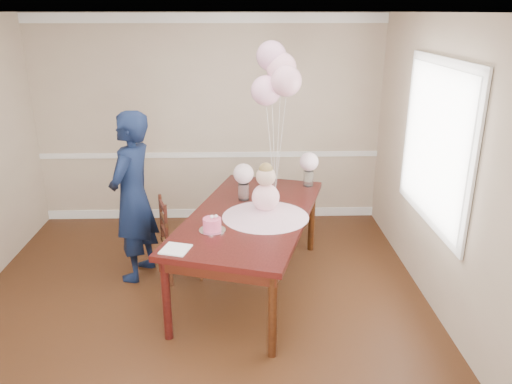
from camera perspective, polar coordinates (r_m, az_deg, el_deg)
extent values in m
cube|color=black|center=(4.81, -6.63, -14.45)|extent=(4.50, 5.00, 0.00)
cube|color=white|center=(3.97, -8.26, 19.64)|extent=(4.50, 5.00, 0.02)
cube|color=tan|center=(6.61, -5.40, 8.03)|extent=(4.50, 0.02, 2.70)
cube|color=tan|center=(4.57, 22.01, 1.15)|extent=(0.02, 5.00, 2.70)
cube|color=white|center=(6.71, -5.28, 4.25)|extent=(4.50, 0.02, 0.07)
cube|color=white|center=(6.46, -5.79, 19.19)|extent=(4.50, 0.02, 0.12)
cube|color=white|center=(6.98, -5.07, -2.40)|extent=(4.50, 0.02, 0.12)
cube|color=white|center=(4.95, 19.86, 5.22)|extent=(0.02, 1.66, 1.56)
cube|color=white|center=(4.94, 19.66, 5.23)|extent=(0.01, 1.50, 1.40)
cube|color=black|center=(4.94, -0.63, -2.69)|extent=(1.70, 2.45, 0.06)
cube|color=black|center=(4.98, -0.63, -3.57)|extent=(1.56, 2.31, 0.11)
cylinder|color=black|center=(4.43, -10.20, -11.98)|extent=(0.10, 0.10, 0.78)
cylinder|color=black|center=(4.16, 1.90, -13.92)|extent=(0.10, 0.10, 0.78)
cylinder|color=black|center=(6.13, -2.28, -2.28)|extent=(0.10, 0.10, 0.78)
cylinder|color=black|center=(5.94, 6.37, -3.14)|extent=(0.10, 0.10, 0.78)
cone|color=#DCA2B6|center=(4.82, 1.09, -2.22)|extent=(1.05, 1.05, 0.11)
sphere|color=#FFA1D6|center=(4.77, 1.11, -0.61)|extent=(0.27, 0.27, 0.27)
sphere|color=#CCA48C|center=(4.70, 1.12, 1.80)|extent=(0.19, 0.19, 0.19)
sphere|color=olive|center=(4.68, 1.13, 2.57)|extent=(0.13, 0.13, 0.13)
cylinder|color=silver|center=(4.56, -5.02, -4.37)|extent=(0.30, 0.30, 0.01)
cylinder|color=#DE4670|center=(4.53, -5.04, -3.68)|extent=(0.21, 0.21, 0.11)
sphere|color=white|center=(4.50, -5.07, -2.84)|extent=(0.03, 0.03, 0.03)
sphere|color=silver|center=(4.51, -4.57, -2.78)|extent=(0.03, 0.03, 0.03)
cylinder|color=silver|center=(5.24, -1.42, 0.03)|extent=(0.14, 0.14, 0.18)
sphere|color=beige|center=(5.18, -1.44, 2.11)|extent=(0.21, 0.21, 0.21)
cylinder|color=white|center=(5.69, 6.01, 1.54)|extent=(0.14, 0.14, 0.18)
sphere|color=#FCD3DF|center=(5.63, 6.08, 3.47)|extent=(0.21, 0.21, 0.21)
cube|color=white|center=(4.24, -9.17, -6.47)|extent=(0.28, 0.28, 0.01)
cylinder|color=silver|center=(5.46, 2.20, -0.03)|extent=(0.06, 0.06, 0.02)
sphere|color=#FFB4D4|center=(5.21, 1.14, 11.51)|extent=(0.31, 0.31, 0.31)
sphere|color=#EAA6B7|center=(5.09, 3.49, 12.55)|extent=(0.31, 0.31, 0.31)
sphere|color=#EEA9B9|center=(5.26, 2.91, 14.01)|extent=(0.31, 0.31, 0.31)
sphere|color=#D99AB8|center=(5.29, 1.77, 15.27)|extent=(0.31, 0.31, 0.31)
cylinder|color=white|center=(5.33, 1.68, 4.74)|extent=(0.10, 0.03, 0.93)
cylinder|color=silver|center=(5.26, 2.80, 5.16)|extent=(0.09, 0.09, 1.04)
cylinder|color=silver|center=(5.34, 2.53, 5.99)|extent=(0.05, 0.10, 1.15)
cylinder|color=white|center=(5.35, 1.98, 6.63)|extent=(0.06, 0.14, 1.26)
cube|color=#361F0E|center=(5.38, -8.45, -5.70)|extent=(0.49, 0.49, 0.04)
cylinder|color=#3E1D11|center=(5.31, -9.70, -8.67)|extent=(0.04, 0.04, 0.38)
cylinder|color=#3B2010|center=(5.36, -6.30, -8.19)|extent=(0.04, 0.04, 0.38)
cylinder|color=#3D1C10|center=(5.59, -10.29, -7.16)|extent=(0.04, 0.04, 0.38)
cylinder|color=#38180F|center=(5.64, -7.06, -6.72)|extent=(0.04, 0.04, 0.38)
cylinder|color=black|center=(5.10, -10.20, -4.08)|extent=(0.04, 0.04, 0.50)
cylinder|color=#36160E|center=(5.39, -10.78, -2.76)|extent=(0.04, 0.04, 0.50)
cube|color=#3A180F|center=(5.29, -10.42, -4.47)|extent=(0.13, 0.35, 0.04)
cube|color=#341B0E|center=(5.23, -10.52, -3.05)|extent=(0.13, 0.35, 0.04)
cube|color=#36120E|center=(5.18, -10.62, -1.60)|extent=(0.13, 0.35, 0.04)
imported|color=#0E1833|center=(5.30, -13.89, -0.58)|extent=(0.61, 0.75, 1.80)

